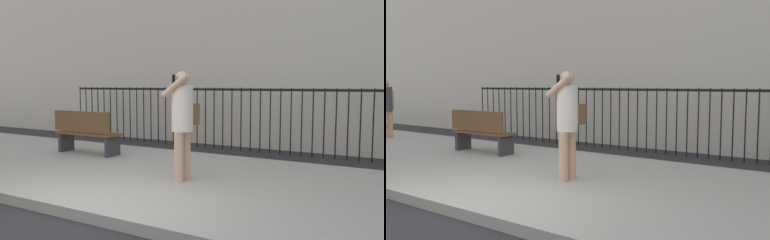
{
  "view_description": "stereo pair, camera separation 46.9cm",
  "coord_description": "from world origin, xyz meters",
  "views": [
    {
      "loc": [
        3.68,
        -3.43,
        1.68
      ],
      "look_at": [
        0.34,
        2.24,
        1.1
      ],
      "focal_mm": 37.63,
      "sensor_mm": 36.0,
      "label": 1
    },
    {
      "loc": [
        4.07,
        -3.17,
        1.68
      ],
      "look_at": [
        0.34,
        2.24,
        1.1
      ],
      "focal_mm": 37.63,
      "sensor_mm": 36.0,
      "label": 2
    }
  ],
  "objects": [
    {
      "name": "iron_fence",
      "position": [
        0.0,
        5.9,
        1.02
      ],
      "size": [
        12.03,
        0.04,
        1.6
      ],
      "color": "black",
      "rests_on": "ground"
    },
    {
      "name": "pedestrian_on_phone",
      "position": [
        0.34,
        1.97,
        1.16
      ],
      "size": [
        0.51,
        0.66,
        1.74
      ],
      "color": "tan",
      "rests_on": "sidewalk"
    },
    {
      "name": "sidewalk",
      "position": [
        0.0,
        2.2,
        0.07
      ],
      "size": [
        28.0,
        4.4,
        0.15
      ],
      "primitive_type": "cube",
      "color": "#9E9B93",
      "rests_on": "ground"
    },
    {
      "name": "ground_plane",
      "position": [
        0.0,
        0.0,
        0.0
      ],
      "size": [
        60.0,
        60.0,
        0.0
      ],
      "primitive_type": "plane",
      "color": "#28282B"
    },
    {
      "name": "street_bench",
      "position": [
        -2.79,
        2.94,
        0.65
      ],
      "size": [
        1.6,
        0.45,
        0.95
      ],
      "color": "brown",
      "rests_on": "sidewalk"
    }
  ]
}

